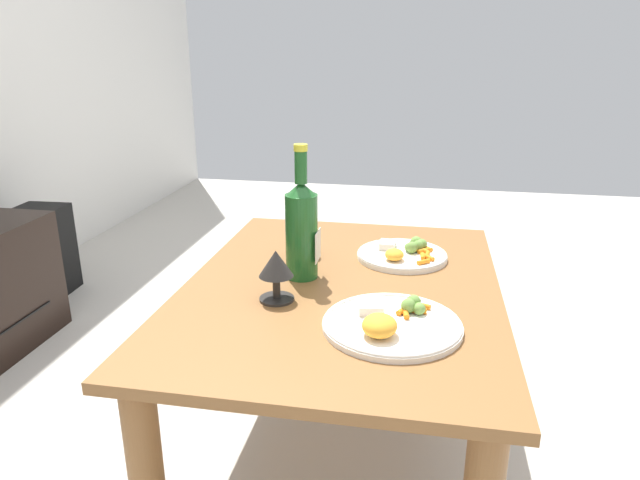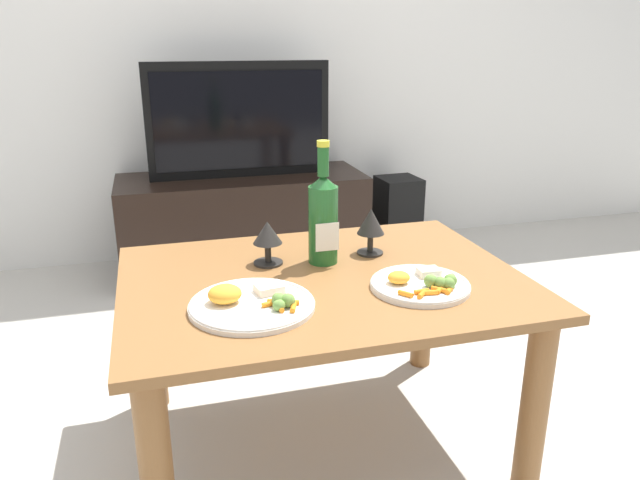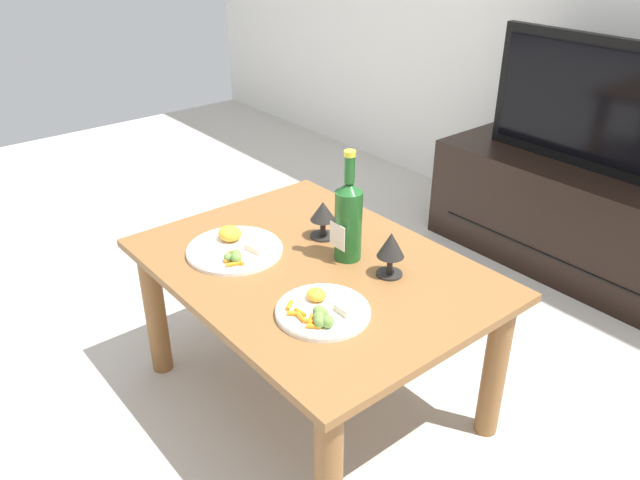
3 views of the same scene
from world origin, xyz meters
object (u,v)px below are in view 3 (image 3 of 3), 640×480
tv_screen (590,103)px  goblet_left (323,214)px  dinner_plate_left (235,248)px  dining_table (314,292)px  dinner_plate_right (323,311)px  tv_stand (567,215)px  wine_bottle (348,217)px  goblet_right (391,247)px

tv_screen → goblet_left: (-0.13, -1.29, -0.15)m
tv_screen → dinner_plate_left: tv_screen is taller
dining_table → dinner_plate_right: (0.21, -0.14, 0.11)m
dinner_plate_right → goblet_left: bearing=140.4°
tv_stand → wine_bottle: 1.38m
goblet_left → dinner_plate_left: goblet_left is taller
goblet_right → wine_bottle: bearing=-169.5°
dining_table → goblet_left: (-0.12, 0.13, 0.18)m
wine_bottle → goblet_left: wine_bottle is taller
wine_bottle → dining_table: bearing=-106.1°
tv_screen → goblet_right: (0.17, -1.29, -0.14)m
tv_stand → dinner_plate_right: bearing=-82.5°
wine_bottle → dinner_plate_left: (-0.24, -0.24, -0.12)m
tv_screen → tv_stand: bearing=90.0°
wine_bottle → dinner_plate_left: wine_bottle is taller
wine_bottle → dinner_plate_right: bearing=-53.5°
dinner_plate_right → dinner_plate_left: bearing=179.5°
tv_screen → goblet_left: 1.30m
tv_stand → wine_bottle: bearing=-88.9°
dining_table → goblet_right: (0.18, 0.13, 0.18)m
goblet_left → goblet_right: (0.30, 0.00, 0.01)m
dining_table → tv_stand: size_ratio=0.88×
goblet_left → dinner_plate_left: (-0.09, -0.27, -0.07)m
tv_stand → goblet_right: 1.35m
dining_table → wine_bottle: size_ratio=3.05×
dining_table → tv_stand: (0.01, 1.42, -0.18)m
tv_screen → goblet_left: size_ratio=7.01×
dining_table → wine_bottle: wine_bottle is taller
goblet_left → dinner_plate_right: size_ratio=0.49×
dining_table → goblet_right: size_ratio=7.67×
wine_bottle → dinner_plate_left: bearing=-135.0°
tv_screen → goblet_left: bearing=-95.6°
wine_bottle → dinner_plate_right: 0.33m
dining_table → tv_screen: bearing=89.7°
goblet_left → dinner_plate_right: 0.44m
goblet_left → dinner_plate_left: 0.29m
dining_table → goblet_left: bearing=131.6°
tv_stand → dinner_plate_left: bearing=-98.0°
dining_table → dinner_plate_left: (-0.21, -0.14, 0.11)m
wine_bottle → tv_stand: bearing=91.1°
dinner_plate_right → tv_screen: bearing=97.6°
wine_bottle → dinner_plate_left: 0.36m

